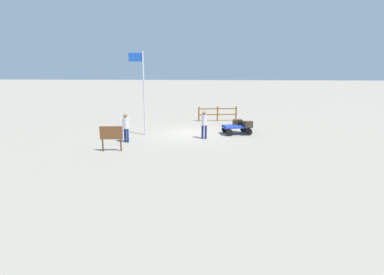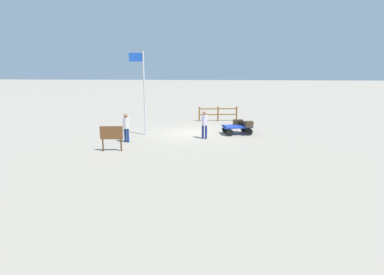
{
  "view_description": "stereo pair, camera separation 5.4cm",
  "coord_description": "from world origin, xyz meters",
  "px_view_note": "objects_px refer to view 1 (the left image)",
  "views": [
    {
      "loc": [
        -1.0,
        20.86,
        4.81
      ],
      "look_at": [
        -0.31,
        6.0,
        1.17
      ],
      "focal_mm": 29.54,
      "sensor_mm": 36.0,
      "label": 1
    },
    {
      "loc": [
        -1.06,
        20.86,
        4.81
      ],
      "look_at": [
        -0.31,
        6.0,
        1.17
      ],
      "focal_mm": 29.54,
      "sensor_mm": 36.0,
      "label": 2
    }
  ],
  "objects_px": {
    "flagpole": "(142,87)",
    "signboard": "(111,135)",
    "luggage_cart": "(236,128)",
    "suitcase_dark": "(243,123)",
    "suitcase_navy": "(237,122)",
    "worker_lead": "(204,123)",
    "worker_trailing": "(126,125)",
    "suitcase_maroon": "(247,124)",
    "suitcase_olive": "(249,124)"
  },
  "relations": [
    {
      "from": "suitcase_dark",
      "to": "worker_trailing",
      "type": "distance_m",
      "value": 7.81
    },
    {
      "from": "luggage_cart",
      "to": "flagpole",
      "type": "distance_m",
      "value": 6.76
    },
    {
      "from": "luggage_cart",
      "to": "worker_lead",
      "type": "xyz_separation_m",
      "value": [
        2.16,
        1.39,
        0.61
      ]
    },
    {
      "from": "suitcase_maroon",
      "to": "signboard",
      "type": "xyz_separation_m",
      "value": [
        7.8,
        4.47,
        0.21
      ]
    },
    {
      "from": "suitcase_dark",
      "to": "suitcase_navy",
      "type": "xyz_separation_m",
      "value": [
        0.35,
        -0.24,
        0.03
      ]
    },
    {
      "from": "suitcase_olive",
      "to": "suitcase_navy",
      "type": "bearing_deg",
      "value": -54.93
    },
    {
      "from": "luggage_cart",
      "to": "worker_lead",
      "type": "relative_size",
      "value": 1.18
    },
    {
      "from": "luggage_cart",
      "to": "flagpole",
      "type": "bearing_deg",
      "value": 4.87
    },
    {
      "from": "luggage_cart",
      "to": "suitcase_dark",
      "type": "xyz_separation_m",
      "value": [
        -0.46,
        -0.29,
        0.28
      ]
    },
    {
      "from": "suitcase_maroon",
      "to": "worker_trailing",
      "type": "relative_size",
      "value": 0.32
    },
    {
      "from": "worker_lead",
      "to": "worker_trailing",
      "type": "xyz_separation_m",
      "value": [
        4.67,
        1.12,
        0.02
      ]
    },
    {
      "from": "signboard",
      "to": "flagpole",
      "type": "bearing_deg",
      "value": -103.88
    },
    {
      "from": "suitcase_dark",
      "to": "suitcase_navy",
      "type": "distance_m",
      "value": 0.43
    },
    {
      "from": "suitcase_dark",
      "to": "suitcase_maroon",
      "type": "distance_m",
      "value": 0.36
    },
    {
      "from": "suitcase_dark",
      "to": "worker_lead",
      "type": "relative_size",
      "value": 0.33
    },
    {
      "from": "worker_trailing",
      "to": "signboard",
      "type": "relative_size",
      "value": 1.26
    },
    {
      "from": "suitcase_maroon",
      "to": "worker_trailing",
      "type": "distance_m",
      "value": 7.91
    },
    {
      "from": "suitcase_maroon",
      "to": "suitcase_navy",
      "type": "xyz_separation_m",
      "value": [
        0.57,
        -0.53,
        0.01
      ]
    },
    {
      "from": "luggage_cart",
      "to": "worker_trailing",
      "type": "bearing_deg",
      "value": 20.2
    },
    {
      "from": "suitcase_maroon",
      "to": "worker_trailing",
      "type": "bearing_deg",
      "value": 18.47
    },
    {
      "from": "suitcase_maroon",
      "to": "signboard",
      "type": "bearing_deg",
      "value": 29.78
    },
    {
      "from": "flagpole",
      "to": "suitcase_olive",
      "type": "bearing_deg",
      "value": -178.95
    },
    {
      "from": "signboard",
      "to": "suitcase_dark",
      "type": "bearing_deg",
      "value": -147.92
    },
    {
      "from": "worker_trailing",
      "to": "flagpole",
      "type": "xyz_separation_m",
      "value": [
        -0.67,
        -1.99,
        2.12
      ]
    },
    {
      "from": "suitcase_olive",
      "to": "worker_trailing",
      "type": "height_order",
      "value": "worker_trailing"
    },
    {
      "from": "suitcase_navy",
      "to": "worker_lead",
      "type": "distance_m",
      "value": 2.98
    },
    {
      "from": "luggage_cart",
      "to": "signboard",
      "type": "bearing_deg",
      "value": 32.09
    },
    {
      "from": "suitcase_olive",
      "to": "flagpole",
      "type": "height_order",
      "value": "flagpole"
    },
    {
      "from": "suitcase_olive",
      "to": "suitcase_navy",
      "type": "height_order",
      "value": "suitcase_olive"
    },
    {
      "from": "suitcase_navy",
      "to": "worker_trailing",
      "type": "relative_size",
      "value": 0.39
    },
    {
      "from": "flagpole",
      "to": "signboard",
      "type": "height_order",
      "value": "flagpole"
    },
    {
      "from": "suitcase_navy",
      "to": "suitcase_maroon",
      "type": "bearing_deg",
      "value": 136.96
    },
    {
      "from": "worker_trailing",
      "to": "flagpole",
      "type": "height_order",
      "value": "flagpole"
    },
    {
      "from": "luggage_cart",
      "to": "flagpole",
      "type": "xyz_separation_m",
      "value": [
        6.16,
        0.52,
        2.74
      ]
    },
    {
      "from": "suitcase_maroon",
      "to": "suitcase_navy",
      "type": "distance_m",
      "value": 0.77
    },
    {
      "from": "worker_trailing",
      "to": "suitcase_navy",
      "type": "bearing_deg",
      "value": -156.38
    },
    {
      "from": "suitcase_maroon",
      "to": "flagpole",
      "type": "distance_m",
      "value": 7.27
    },
    {
      "from": "worker_trailing",
      "to": "suitcase_maroon",
      "type": "bearing_deg",
      "value": -161.53
    },
    {
      "from": "luggage_cart",
      "to": "suitcase_olive",
      "type": "distance_m",
      "value": 0.91
    },
    {
      "from": "suitcase_maroon",
      "to": "suitcase_navy",
      "type": "bearing_deg",
      "value": -43.04
    },
    {
      "from": "suitcase_maroon",
      "to": "flagpole",
      "type": "height_order",
      "value": "flagpole"
    },
    {
      "from": "suitcase_olive",
      "to": "suitcase_maroon",
      "type": "height_order",
      "value": "suitcase_olive"
    },
    {
      "from": "suitcase_dark",
      "to": "suitcase_maroon",
      "type": "relative_size",
      "value": 1.03
    },
    {
      "from": "suitcase_dark",
      "to": "worker_lead",
      "type": "height_order",
      "value": "worker_lead"
    },
    {
      "from": "suitcase_dark",
      "to": "suitcase_maroon",
      "type": "xyz_separation_m",
      "value": [
        -0.21,
        0.29,
        0.02
      ]
    },
    {
      "from": "suitcase_dark",
      "to": "flagpole",
      "type": "xyz_separation_m",
      "value": [
        6.62,
        0.81,
        2.46
      ]
    },
    {
      "from": "flagpole",
      "to": "worker_trailing",
      "type": "bearing_deg",
      "value": 71.37
    },
    {
      "from": "suitcase_dark",
      "to": "flagpole",
      "type": "distance_m",
      "value": 7.11
    },
    {
      "from": "suitcase_navy",
      "to": "flagpole",
      "type": "relative_size",
      "value": 0.12
    },
    {
      "from": "luggage_cart",
      "to": "suitcase_olive",
      "type": "height_order",
      "value": "suitcase_olive"
    }
  ]
}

